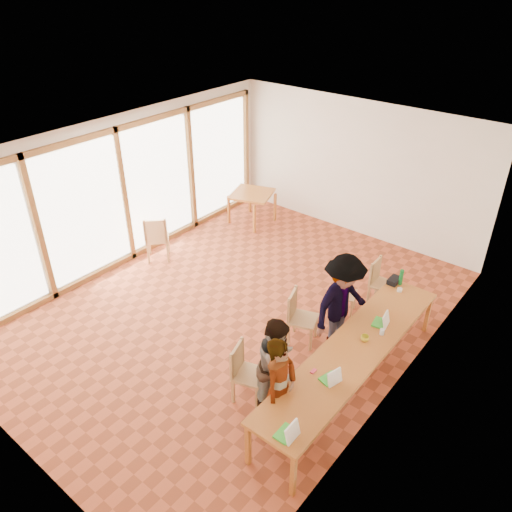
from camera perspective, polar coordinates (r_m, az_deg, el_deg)
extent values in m
plane|color=#AB4A29|center=(9.06, -2.04, -6.23)|extent=(8.00, 8.00, 0.00)
cube|color=white|center=(11.27, 11.42, 9.75)|extent=(6.00, 0.10, 3.00)
cube|color=white|center=(6.38, -27.02, -11.81)|extent=(6.00, 0.10, 3.00)
cube|color=white|center=(6.94, 16.92, -5.59)|extent=(0.10, 8.00, 3.00)
cube|color=white|center=(10.24, -14.94, 7.09)|extent=(0.10, 8.00, 3.00)
cube|color=white|center=(7.62, -2.46, 12.14)|extent=(6.00, 8.00, 0.04)
cube|color=#B97529|center=(7.29, 11.16, -10.48)|extent=(0.80, 4.00, 0.05)
cube|color=#B97529|center=(6.54, -0.92, -20.73)|extent=(0.06, 0.06, 0.70)
cube|color=#B97529|center=(9.04, 15.09, -4.80)|extent=(0.06, 0.06, 0.70)
cube|color=#B97529|center=(6.30, 4.28, -23.74)|extent=(0.06, 0.06, 0.70)
cube|color=#B97529|center=(8.87, 19.03, -6.34)|extent=(0.06, 0.06, 0.70)
cube|color=#B97529|center=(11.72, -0.47, 7.11)|extent=(0.90, 0.90, 0.05)
cube|color=#B97529|center=(11.84, -3.13, 5.33)|extent=(0.05, 0.05, 0.70)
cube|color=#B97529|center=(12.38, -0.72, 6.56)|extent=(0.05, 0.05, 0.70)
cube|color=#B97529|center=(11.39, -0.19, 4.27)|extent=(0.05, 0.05, 0.70)
cube|color=#B97529|center=(11.94, 2.18, 5.58)|extent=(0.05, 0.05, 0.70)
cube|color=tan|center=(7.22, -0.73, -13.42)|extent=(0.53, 0.53, 0.04)
cube|color=tan|center=(7.11, -2.19, -11.64)|extent=(0.17, 0.41, 0.44)
cube|color=tan|center=(8.17, 5.41, -7.21)|extent=(0.55, 0.55, 0.04)
cube|color=tan|center=(8.06, 4.15, -5.55)|extent=(0.18, 0.42, 0.45)
cube|color=tan|center=(8.94, 10.12, -4.31)|extent=(0.48, 0.48, 0.04)
cube|color=tan|center=(8.83, 9.17, -2.97)|extent=(0.16, 0.37, 0.39)
cube|color=tan|center=(9.26, 14.32, -3.23)|extent=(0.43, 0.43, 0.04)
cube|color=tan|center=(9.18, 13.46, -1.64)|extent=(0.06, 0.41, 0.43)
cube|color=tan|center=(10.54, -11.22, 2.04)|extent=(0.66, 0.66, 0.04)
cube|color=tan|center=(10.23, -11.42, 2.77)|extent=(0.35, 0.37, 0.49)
imported|color=gray|center=(6.58, 2.73, -14.87)|extent=(0.41, 0.58, 1.54)
imported|color=gray|center=(6.86, 2.52, -12.48)|extent=(0.72, 0.85, 1.54)
imported|color=gray|center=(7.88, 9.82, -5.43)|extent=(0.83, 1.21, 1.72)
cube|color=green|center=(6.12, 3.39, -19.60)|extent=(0.19, 0.27, 0.03)
cube|color=white|center=(6.01, 4.19, -19.42)|extent=(0.08, 0.24, 0.22)
cube|color=green|center=(6.77, 8.39, -13.69)|extent=(0.23, 0.28, 0.03)
cube|color=white|center=(6.66, 8.98, -13.55)|extent=(0.13, 0.24, 0.21)
cube|color=green|center=(7.78, 13.92, -7.42)|extent=(0.22, 0.28, 0.03)
cube|color=white|center=(7.71, 14.64, -7.06)|extent=(0.11, 0.24, 0.21)
imported|color=gold|center=(7.40, 12.34, -9.17)|extent=(0.14, 0.14, 0.09)
cylinder|color=#116B29|center=(8.67, 16.25, -2.35)|extent=(0.07, 0.07, 0.28)
cylinder|color=silver|center=(7.57, 14.21, -8.39)|extent=(0.07, 0.07, 0.09)
cylinder|color=white|center=(8.55, 16.10, -3.73)|extent=(0.08, 0.08, 0.06)
cube|color=#DF3252|center=(6.84, 6.58, -12.94)|extent=(0.05, 0.10, 0.01)
cube|color=black|center=(8.74, 15.50, -2.71)|extent=(0.16, 0.26, 0.09)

